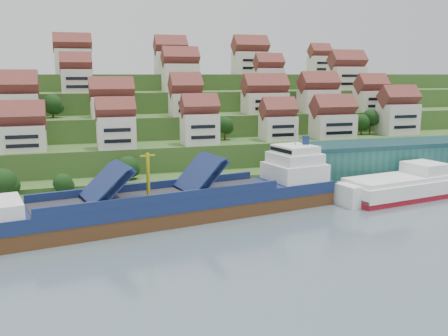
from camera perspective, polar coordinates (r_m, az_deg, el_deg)
name	(u,v)px	position (r m, az deg, el deg)	size (l,w,h in m)	color
ground	(241,214)	(113.30, 2.01, -5.24)	(300.00, 300.00, 0.00)	slate
quay	(293,189)	(133.94, 7.94, -2.35)	(180.00, 14.00, 2.20)	gray
hillside	(159,124)	(210.39, -7.49, 5.02)	(260.00, 128.00, 31.00)	#2D4C1E
hillside_village	(192,93)	(168.80, -3.69, 8.50)	(153.78, 63.68, 28.88)	silver
hillside_trees	(152,123)	(149.64, -8.28, 5.06)	(137.43, 61.20, 30.91)	#173913
warehouse	(393,159)	(150.79, 18.72, 1.00)	(60.00, 15.00, 10.00)	#225D55
flagpole	(296,171)	(127.54, 8.21, -0.36)	(1.28, 0.16, 8.00)	gray
cargo_ship	(177,204)	(108.67, -5.37, -4.12)	(81.78, 26.75, 17.97)	#513118
second_ship	(403,187)	(134.75, 19.81, -2.07)	(33.59, 16.98, 9.30)	maroon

